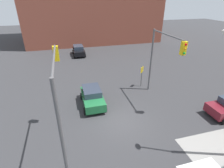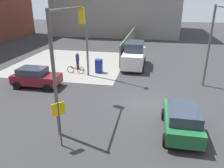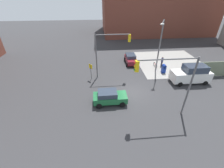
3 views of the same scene
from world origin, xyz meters
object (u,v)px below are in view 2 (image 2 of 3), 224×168
object	(u,v)px
coupe_green	(182,119)
pedestrian_crossing	(78,61)
street_lamp_corner	(89,25)
mailbox_blue	(99,65)
traffic_signal_se_corner	(219,34)
hatchback_maroon	(36,77)
traffic_signal_nw_corner	(67,43)
bicycle_leaning_on_fence	(76,70)
van_white_delivery	(134,55)

from	to	relation	value
coupe_green	pedestrian_crossing	xyz separation A→B (m)	(9.92, 9.35, 0.10)
street_lamp_corner	coupe_green	distance (m)	11.69
mailbox_blue	coupe_green	world-z (taller)	coupe_green
traffic_signal_se_corner	hatchback_maroon	xyz separation A→B (m)	(-0.64, 13.72, -3.81)
hatchback_maroon	coupe_green	bearing A→B (deg)	-113.07
traffic_signal_nw_corner	hatchback_maroon	size ratio (longest dim) A/B	1.69
traffic_signal_nw_corner	bicycle_leaning_on_fence	bearing A→B (deg)	18.19
traffic_signal_nw_corner	hatchback_maroon	bearing A→B (deg)	48.06
street_lamp_corner	bicycle_leaning_on_fence	size ratio (longest dim) A/B	4.57
van_white_delivery	hatchback_maroon	bearing A→B (deg)	134.32
traffic_signal_se_corner	hatchback_maroon	bearing A→B (deg)	92.69
mailbox_blue	van_white_delivery	xyz separation A→B (m)	(2.68, -3.20, 0.52)
traffic_signal_se_corner	street_lamp_corner	distance (m)	10.34
pedestrian_crossing	bicycle_leaning_on_fence	world-z (taller)	pedestrian_crossing
coupe_green	van_white_delivery	xyz separation A→B (m)	(12.00, 3.75, 0.44)
hatchback_maroon	traffic_signal_se_corner	bearing A→B (deg)	-87.31
traffic_signal_nw_corner	traffic_signal_se_corner	xyz separation A→B (m)	(4.89, -9.00, 0.05)
coupe_green	hatchback_maroon	bearing A→B (deg)	66.93
traffic_signal_se_corner	coupe_green	xyz separation A→B (m)	(-5.40, 2.55, -3.81)
hatchback_maroon	bicycle_leaning_on_fence	size ratio (longest dim) A/B	2.20
mailbox_blue	pedestrian_crossing	size ratio (longest dim) A/B	0.80
pedestrian_crossing	hatchback_maroon	bearing A→B (deg)	28.44
coupe_green	hatchback_maroon	xyz separation A→B (m)	(4.76, 11.17, -0.00)
traffic_signal_nw_corner	van_white_delivery	bearing A→B (deg)	-13.23
traffic_signal_nw_corner	coupe_green	xyz separation A→B (m)	(-0.52, -6.45, -3.76)
traffic_signal_nw_corner	street_lamp_corner	distance (m)	7.70
van_white_delivery	traffic_signal_nw_corner	bearing A→B (deg)	166.77
mailbox_blue	coupe_green	distance (m)	11.63
street_lamp_corner	mailbox_blue	size ratio (longest dim) A/B	5.59
hatchback_maroon	van_white_delivery	bearing A→B (deg)	-45.68
traffic_signal_se_corner	mailbox_blue	xyz separation A→B (m)	(3.92, 9.50, -3.89)
traffic_signal_nw_corner	traffic_signal_se_corner	bearing A→B (deg)	-61.51
van_white_delivery	pedestrian_crossing	size ratio (longest dim) A/B	3.01
traffic_signal_se_corner	street_lamp_corner	world-z (taller)	street_lamp_corner
traffic_signal_se_corner	pedestrian_crossing	xyz separation A→B (m)	(4.52, 11.90, -3.71)
street_lamp_corner	coupe_green	world-z (taller)	street_lamp_corner
pedestrian_crossing	traffic_signal_se_corner	bearing A→B (deg)	117.04
hatchback_maroon	mailbox_blue	bearing A→B (deg)	-42.75
traffic_signal_se_corner	van_white_delivery	bearing A→B (deg)	43.67
street_lamp_corner	mailbox_blue	xyz separation A→B (m)	(1.16, -0.47, -3.94)
hatchback_maroon	bicycle_leaning_on_fence	world-z (taller)	hatchback_maroon
street_lamp_corner	bicycle_leaning_on_fence	distance (m)	4.72
traffic_signal_se_corner	mailbox_blue	size ratio (longest dim) A/B	4.55
mailbox_blue	van_white_delivery	world-z (taller)	van_white_delivery
traffic_signal_se_corner	bicycle_leaning_on_fence	size ratio (longest dim) A/B	3.71
street_lamp_corner	bicycle_leaning_on_fence	world-z (taller)	street_lamp_corner
traffic_signal_nw_corner	coupe_green	distance (m)	7.49
street_lamp_corner	traffic_signal_nw_corner	bearing A→B (deg)	-172.78
coupe_green	mailbox_blue	bearing A→B (deg)	36.71
van_white_delivery	bicycle_leaning_on_fence	xyz separation A→B (m)	(-3.28, 5.40, -0.93)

